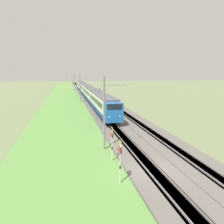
{
  "coord_description": "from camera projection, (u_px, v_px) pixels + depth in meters",
  "views": [
    {
      "loc": [
        -15.95,
        6.87,
        8.37
      ],
      "look_at": [
        16.71,
        0.0,
        2.3
      ],
      "focal_mm": 35.0,
      "sensor_mm": 36.0,
      "label": 1
    }
  ],
  "objects": [
    {
      "name": "crossing_signal_near",
      "position": [
        120.0,
        158.0,
        16.16
      ],
      "size": [
        0.7,
        0.23,
        3.48
      ],
      "rotation": [
        0.0,
        0.0,
        1.57
      ],
      "color": "beige",
      "rests_on": "ground"
    },
    {
      "name": "catenary_mast_far",
      "position": [
        75.0,
        82.0,
        99.31
      ],
      "size": [
        0.22,
        2.56,
        8.2
      ],
      "color": "slate",
      "rests_on": "ground"
    },
    {
      "name": "track_adjacent",
      "position": [
        104.0,
        99.0,
        67.26
      ],
      "size": [
        240.0,
        1.57,
        0.45
      ],
      "color": "#4C4238",
      "rests_on": "ground"
    },
    {
      "name": "grass_verge",
      "position": [
        66.0,
        101.0,
        64.94
      ],
      "size": [
        240.0,
        11.9,
        0.12
      ],
      "color": "#5B8E42",
      "rests_on": "ground"
    },
    {
      "name": "passenger_train",
      "position": [
        87.0,
        90.0,
        73.06
      ],
      "size": [
        84.96,
        2.87,
        5.24
      ],
      "rotation": [
        0.0,
        0.0,
        3.14
      ],
      "color": "blue",
      "rests_on": "ground"
    },
    {
      "name": "track_main",
      "position": [
        90.0,
        100.0,
        66.36
      ],
      "size": [
        240.0,
        1.57,
        0.45
      ],
      "color": "#4C4238",
      "rests_on": "ground"
    },
    {
      "name": "catenary_mast_near",
      "position": [
        105.0,
        113.0,
        23.11
      ],
      "size": [
        0.22,
        2.56,
        7.98
      ],
      "color": "slate",
      "rests_on": "ground"
    },
    {
      "name": "ballast_main",
      "position": [
        90.0,
        100.0,
        66.36
      ],
      "size": [
        240.0,
        4.4,
        0.3
      ],
      "color": "#605B56",
      "rests_on": "ground"
    },
    {
      "name": "ballast_adjacent",
      "position": [
        104.0,
        99.0,
        67.26
      ],
      "size": [
        240.0,
        4.4,
        0.3
      ],
      "color": "#605B56",
      "rests_on": "ground"
    },
    {
      "name": "catenary_mast_distant",
      "position": [
        72.0,
        79.0,
        137.46
      ],
      "size": [
        0.22,
        2.56,
        7.77
      ],
      "color": "slate",
      "rests_on": "ground"
    },
    {
      "name": "ground_plane",
      "position": [
        153.0,
        174.0,
        18.25
      ],
      "size": [
        400.0,
        400.0,
        0.0
      ],
      "primitive_type": "plane",
      "color": "#6B7A51"
    },
    {
      "name": "crossing_signal_aux",
      "position": [
        112.0,
        141.0,
        20.39
      ],
      "size": [
        0.7,
        0.23,
        3.36
      ],
      "rotation": [
        0.0,
        0.0,
        1.57
      ],
      "color": "beige",
      "rests_on": "ground"
    },
    {
      "name": "catenary_mast_mid",
      "position": [
        80.0,
        87.0,
        61.2
      ],
      "size": [
        0.22,
        2.56,
        8.15
      ],
      "color": "slate",
      "rests_on": "ground"
    }
  ]
}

